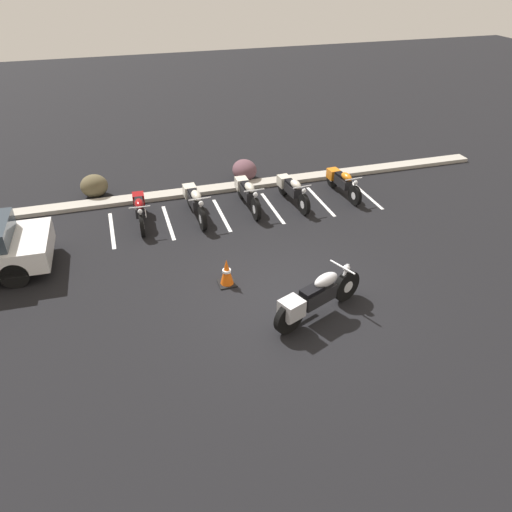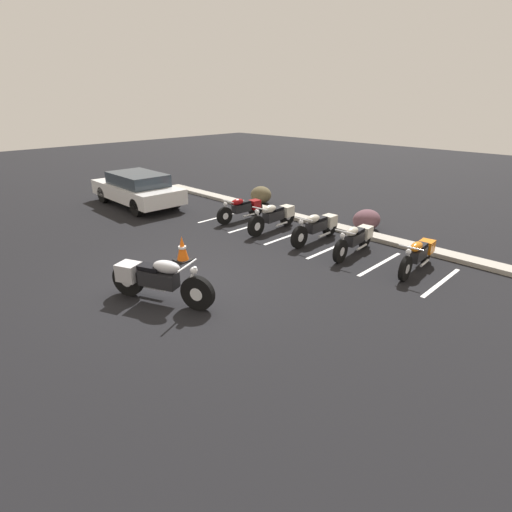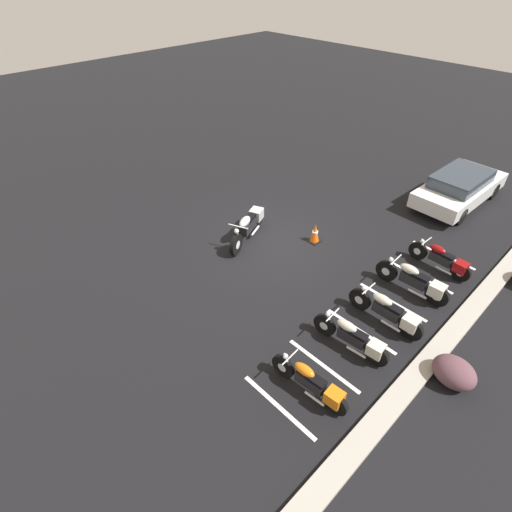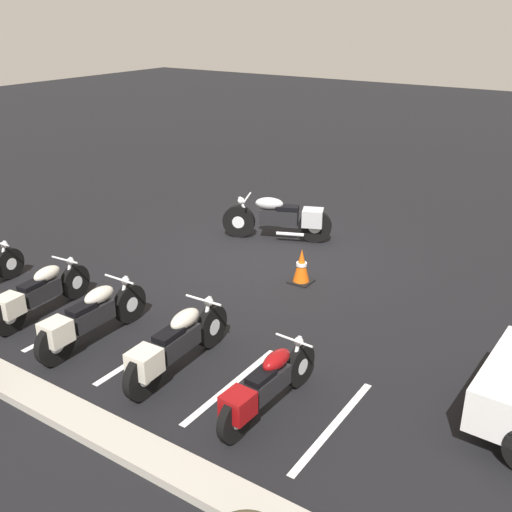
{
  "view_description": "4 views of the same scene",
  "coord_description": "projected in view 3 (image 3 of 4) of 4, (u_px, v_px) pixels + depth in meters",
  "views": [
    {
      "loc": [
        -3.28,
        -8.29,
        6.72
      ],
      "look_at": [
        -0.49,
        0.86,
        0.69
      ],
      "focal_mm": 35.0,
      "sensor_mm": 36.0,
      "label": 1
    },
    {
      "loc": [
        6.99,
        -4.61,
        3.98
      ],
      "look_at": [
        0.9,
        1.56,
        0.53
      ],
      "focal_mm": 28.0,
      "sensor_mm": 36.0,
      "label": 2
    },
    {
      "loc": [
        7.9,
        7.48,
        7.94
      ],
      "look_at": [
        1.47,
        0.83,
        0.72
      ],
      "focal_mm": 28.0,
      "sensor_mm": 36.0,
      "label": 3
    },
    {
      "loc": [
        -6.13,
        9.87,
        4.79
      ],
      "look_at": [
        -0.5,
        1.46,
        0.56
      ],
      "focal_mm": 42.0,
      "sensor_mm": 36.0,
      "label": 4
    }
  ],
  "objects": [
    {
      "name": "ground",
      "position": [
        270.0,
        243.0,
        13.46
      ],
      "size": [
        60.0,
        60.0,
        0.0
      ],
      "primitive_type": "plane",
      "color": "black"
    },
    {
      "name": "motorcycle_silver_featured",
      "position": [
        249.0,
        225.0,
        13.41
      ],
      "size": [
        2.29,
        1.15,
        0.95
      ],
      "rotation": [
        0.0,
        0.0,
        0.4
      ],
      "color": "black",
      "rests_on": "ground"
    },
    {
      "name": "parked_bike_0",
      "position": [
        443.0,
        260.0,
        12.09
      ],
      "size": [
        0.56,
        2.0,
        0.79
      ],
      "rotation": [
        0.0,
        0.0,
        -1.62
      ],
      "color": "black",
      "rests_on": "ground"
    },
    {
      "name": "parked_bike_1",
      "position": [
        416.0,
        281.0,
        11.25
      ],
      "size": [
        0.62,
        2.2,
        0.87
      ],
      "rotation": [
        0.0,
        0.0,
        -1.53
      ],
      "color": "black",
      "rests_on": "ground"
    },
    {
      "name": "parked_bike_2",
      "position": [
        389.0,
        312.0,
        10.32
      ],
      "size": [
        0.6,
        2.15,
        0.85
      ],
      "rotation": [
        0.0,
        0.0,
        -1.56
      ],
      "color": "black",
      "rests_on": "ground"
    },
    {
      "name": "parked_bike_3",
      "position": [
        354.0,
        338.0,
        9.66
      ],
      "size": [
        0.58,
        2.06,
        0.81
      ],
      "rotation": [
        0.0,
        0.0,
        -1.48
      ],
      "color": "black",
      "rests_on": "ground"
    },
    {
      "name": "parked_bike_4",
      "position": [
        312.0,
        383.0,
        8.67
      ],
      "size": [
        0.56,
        2.01,
        0.79
      ],
      "rotation": [
        0.0,
        0.0,
        -1.5
      ],
      "color": "black",
      "rests_on": "ground"
    },
    {
      "name": "car_white",
      "position": [
        460.0,
        187.0,
        15.18
      ],
      "size": [
        4.35,
        1.93,
        1.29
      ],
      "rotation": [
        0.0,
        0.0,
        3.11
      ],
      "color": "black",
      "rests_on": "ground"
    },
    {
      "name": "concrete_curb",
      "position": [
        443.0,
        344.0,
        9.99
      ],
      "size": [
        18.0,
        0.5,
        0.12
      ],
      "primitive_type": "cube",
      "color": "#A8A399",
      "rests_on": "ground"
    },
    {
      "name": "landscape_rock_0",
      "position": [
        454.0,
        372.0,
        9.01
      ],
      "size": [
        0.87,
        1.05,
        0.66
      ],
      "primitive_type": "ellipsoid",
      "rotation": [
        0.0,
        0.0,
        1.49
      ],
      "color": "brown",
      "rests_on": "ground"
    },
    {
      "name": "traffic_cone",
      "position": [
        315.0,
        233.0,
        13.37
      ],
      "size": [
        0.4,
        0.4,
        0.67
      ],
      "color": "black",
      "rests_on": "ground"
    },
    {
      "name": "stall_line_0",
      "position": [
        443.0,
        255.0,
        12.96
      ],
      "size": [
        0.1,
        2.1,
        0.0
      ],
      "primitive_type": "cube",
      "color": "white",
      "rests_on": "ground"
    },
    {
      "name": "stall_line_1",
      "position": [
        419.0,
        277.0,
        12.1
      ],
      "size": [
        0.1,
        2.1,
        0.0
      ],
      "primitive_type": "cube",
      "color": "white",
      "rests_on": "ground"
    },
    {
      "name": "stall_line_2",
      "position": [
        392.0,
        302.0,
        11.25
      ],
      "size": [
        0.1,
        2.1,
        0.0
      ],
      "primitive_type": "cube",
      "color": "white",
      "rests_on": "ground"
    },
    {
      "name": "stall_line_3",
      "position": [
        361.0,
        331.0,
        10.4
      ],
      "size": [
        0.1,
        2.1,
        0.0
      ],
      "primitive_type": "cube",
      "color": "white",
      "rests_on": "ground"
    },
    {
      "name": "stall_line_4",
      "position": [
        323.0,
        365.0,
        9.55
      ],
      "size": [
        0.1,
        2.1,
        0.0
      ],
      "primitive_type": "cube",
      "color": "white",
      "rests_on": "ground"
    },
    {
      "name": "stall_line_5",
      "position": [
        279.0,
        407.0,
        8.69
      ],
      "size": [
        0.1,
        2.1,
        0.0
      ],
      "primitive_type": "cube",
      "color": "white",
      "rests_on": "ground"
    }
  ]
}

